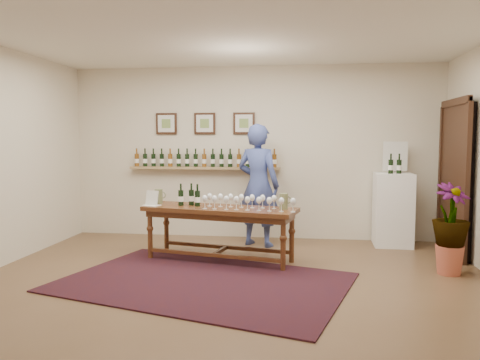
# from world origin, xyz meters

# --- Properties ---
(ground) EXTENTS (6.00, 6.00, 0.00)m
(ground) POSITION_xyz_m (0.00, 0.00, 0.00)
(ground) COLOR brown
(ground) RESTS_ON ground
(room_shell) EXTENTS (6.00, 6.00, 6.00)m
(room_shell) POSITION_xyz_m (2.11, 1.86, 1.12)
(room_shell) COLOR beige
(room_shell) RESTS_ON ground
(rug) EXTENTS (3.59, 2.88, 0.02)m
(rug) POSITION_xyz_m (-0.31, -0.05, 0.01)
(rug) COLOR #4F160E
(rug) RESTS_ON ground
(tasting_table) EXTENTS (2.13, 1.06, 0.72)m
(tasting_table) POSITION_xyz_m (-0.29, 0.94, 0.61)
(tasting_table) COLOR #431F10
(tasting_table) RESTS_ON ground
(table_glasses) EXTENTS (1.36, 0.47, 0.18)m
(table_glasses) POSITION_xyz_m (0.05, 0.83, 0.81)
(table_glasses) COLOR white
(table_glasses) RESTS_ON tasting_table
(table_bottles) EXTENTS (0.31, 0.21, 0.30)m
(table_bottles) POSITION_xyz_m (-0.71, 1.05, 0.87)
(table_bottles) COLOR black
(table_bottles) RESTS_ON tasting_table
(pitcher_left) EXTENTS (0.16, 0.16, 0.20)m
(pitcher_left) POSITION_xyz_m (-1.20, 1.18, 0.82)
(pitcher_left) COLOR #676E44
(pitcher_left) RESTS_ON tasting_table
(pitcher_right) EXTENTS (0.17, 0.17, 0.20)m
(pitcher_right) POSITION_xyz_m (0.56, 0.88, 0.82)
(pitcher_right) COLOR #676E44
(pitcher_right) RESTS_ON tasting_table
(menu_card) EXTENTS (0.26, 0.22, 0.20)m
(menu_card) POSITION_xyz_m (-1.24, 0.99, 0.82)
(menu_card) COLOR silver
(menu_card) RESTS_ON tasting_table
(display_pedestal) EXTENTS (0.58, 0.58, 1.11)m
(display_pedestal) POSITION_xyz_m (2.17, 2.17, 0.55)
(display_pedestal) COLOR white
(display_pedestal) RESTS_ON ground
(pedestal_bottles) EXTENTS (0.31, 0.10, 0.31)m
(pedestal_bottles) POSITION_xyz_m (2.17, 2.10, 1.26)
(pedestal_bottles) COLOR black
(pedestal_bottles) RESTS_ON display_pedestal
(info_sign) EXTENTS (0.36, 0.03, 0.50)m
(info_sign) POSITION_xyz_m (2.21, 2.32, 1.36)
(info_sign) COLOR silver
(info_sign) RESTS_ON display_pedestal
(potted_plant) EXTENTS (0.68, 0.68, 0.95)m
(potted_plant) POSITION_xyz_m (2.56, 0.67, 0.56)
(potted_plant) COLOR #B7563D
(potted_plant) RESTS_ON ground
(person) EXTENTS (0.79, 0.67, 1.85)m
(person) POSITION_xyz_m (0.14, 1.90, 0.93)
(person) COLOR #3A498B
(person) RESTS_ON ground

